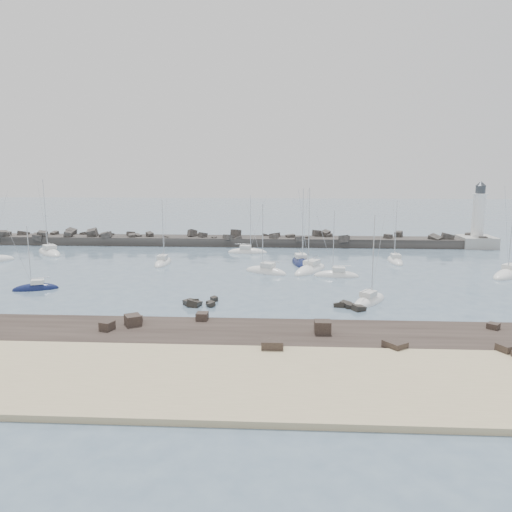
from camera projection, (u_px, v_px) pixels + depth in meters
The scene contains 18 objects.
ground at pixel (240, 287), 71.14m from camera, with size 400.00×400.00×0.00m, color slate.
sand_strip at pixel (205, 382), 39.70m from camera, with size 140.00×14.00×1.00m, color #CBBA8D.
rock_shelf at pixel (220, 339), 49.53m from camera, with size 140.00×12.04×2.07m.
rock_cluster_near at pixel (197, 303), 61.63m from camera, with size 4.34×3.98×1.33m.
rock_cluster_far at pixel (348, 307), 60.41m from camera, with size 3.85×3.37×1.29m.
breakwater at pixel (219, 243), 108.84m from camera, with size 115.00×7.49×5.10m.
lighthouse at pixel (477, 233), 105.35m from camera, with size 7.00×7.00×14.60m.
sailboat_1 at pixel (49, 253), 97.82m from camera, with size 8.82×9.46×15.57m.
sailboat_2 at pixel (36, 289), 69.35m from camera, with size 6.33×3.87×9.77m.
sailboat_3 at pixel (163, 263), 87.63m from camera, with size 2.53×7.63×12.12m.
sailboat_4 at pixel (247, 252), 98.73m from camera, with size 7.86×2.64×12.35m.
sailboat_5 at pixel (266, 272), 80.22m from camera, with size 7.68×5.64×12.07m.
sailboat_6 at pixel (310, 270), 81.45m from camera, with size 7.20×9.52×14.77m.
sailboat_7 at pixel (369, 301), 62.78m from camera, with size 6.19×7.48×11.94m.
sailboat_8 at pixel (301, 263), 87.46m from camera, with size 4.37×9.40×14.32m.
sailboat_9 at pixel (336, 276), 77.60m from camera, with size 7.14×2.76×11.15m.
sailboat_10 at pixel (395, 261), 89.26m from camera, with size 2.46×7.48×11.84m.
sailboat_11 at pixel (510, 275), 78.22m from camera, with size 9.14×9.12×15.48m.
Camera 1 is at (6.11, -69.00, 16.92)m, focal length 35.00 mm.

